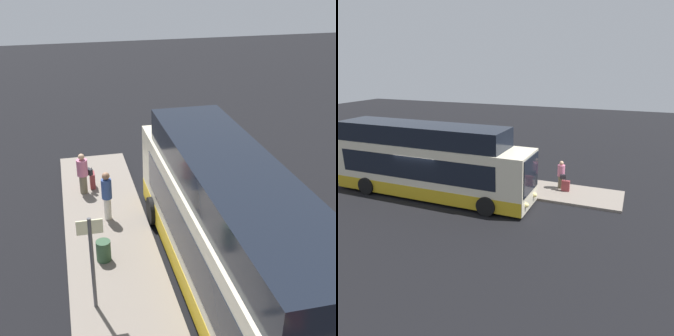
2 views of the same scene
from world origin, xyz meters
The scene contains 8 objects.
ground centered at (0.00, 0.00, 0.00)m, with size 80.00×80.00×0.00m, color black.
platform centered at (0.00, 3.00, 0.07)m, with size 20.00×2.79×0.13m.
bus_lead centered at (0.03, 0.19, 1.74)m, with size 11.42×2.70×3.93m.
passenger_boarding centered at (6.52, 3.56, 0.98)m, with size 0.60×0.67×1.61m.
passenger_waiting centered at (4.39, 2.90, 1.10)m, with size 0.47×0.47×1.76m.
suitcase centered at (6.89, 3.21, 0.44)m, with size 0.45×0.20×0.85m.
sign_post centered at (0.05, 3.72, 1.75)m, with size 0.10×0.64×2.66m.
trash_bin centered at (2.02, 3.30, 0.46)m, with size 0.44×0.44×0.65m.
Camera 1 is at (-9.68, 4.08, 8.56)m, focal length 50.00 mm.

